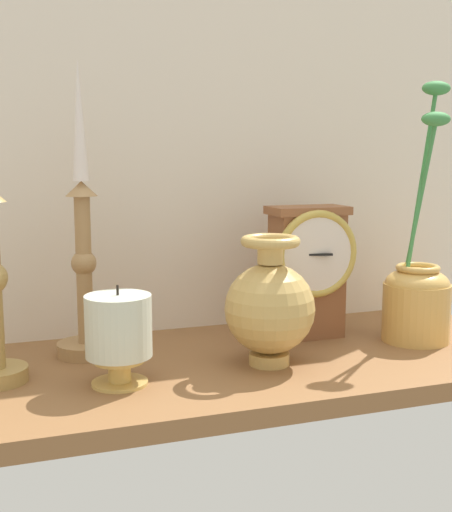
# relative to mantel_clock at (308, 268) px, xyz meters

# --- Properties ---
(ground_plane) EXTENTS (1.00, 0.36, 0.02)m
(ground_plane) POSITION_rel_mantel_clock_xyz_m (-0.20, -0.06, -0.12)
(ground_plane) COLOR brown
(back_wall) EXTENTS (1.20, 0.02, 0.65)m
(back_wall) POSITION_rel_mantel_clock_xyz_m (-0.20, 0.12, 0.22)
(back_wall) COLOR silver
(back_wall) RESTS_ON ground_plane
(mantel_clock) EXTENTS (0.13, 0.08, 0.20)m
(mantel_clock) POSITION_rel_mantel_clock_xyz_m (0.00, 0.00, 0.00)
(mantel_clock) COLOR brown
(mantel_clock) RESTS_ON ground_plane
(candlestick_tall_center) EXTENTS (0.08, 0.08, 0.40)m
(candlestick_tall_center) POSITION_rel_mantel_clock_xyz_m (-0.33, 0.02, 0.03)
(candlestick_tall_center) COLOR #A97E4E
(candlestick_tall_center) RESTS_ON ground_plane
(brass_vase_bulbous) EXTENTS (0.12, 0.12, 0.17)m
(brass_vase_bulbous) POSITION_rel_mantel_clock_xyz_m (-0.11, -0.10, -0.03)
(brass_vase_bulbous) COLOR tan
(brass_vase_bulbous) RESTS_ON ground_plane
(brass_vase_jar) EXTENTS (0.10, 0.10, 0.37)m
(brass_vase_jar) POSITION_rel_mantel_clock_xyz_m (0.14, -0.07, -0.03)
(brass_vase_jar) COLOR #DAA753
(brass_vase_jar) RESTS_ON ground_plane
(pillar_candle_front) EXTENTS (0.08, 0.08, 0.12)m
(pillar_candle_front) POSITION_rel_mantel_clock_xyz_m (-0.31, -0.12, -0.04)
(pillar_candle_front) COLOR #D9B25B
(pillar_candle_front) RESTS_ON ground_plane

